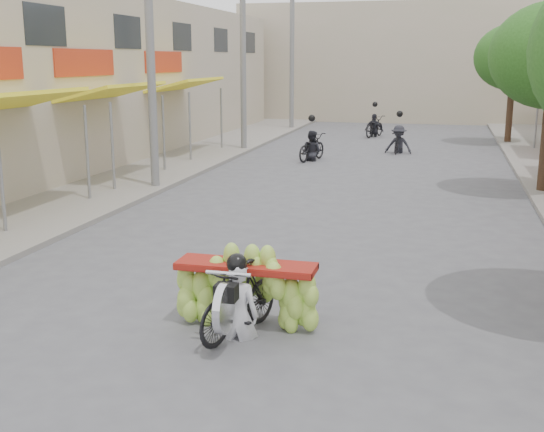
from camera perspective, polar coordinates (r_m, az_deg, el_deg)
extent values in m
plane|color=#55555A|center=(7.59, -8.85, -16.26)|extent=(120.00, 120.00, 0.00)
cube|color=gray|center=(23.47, -10.33, 3.85)|extent=(4.00, 60.00, 0.12)
cube|color=yellow|center=(17.18, -20.87, 8.99)|extent=(1.77, 4.00, 0.53)
cylinder|color=slate|center=(15.40, -21.74, 3.02)|extent=(0.08, 0.08, 2.55)
cylinder|color=slate|center=(18.40, -15.20, 4.97)|extent=(0.08, 0.08, 2.55)
cube|color=yellow|center=(21.46, -13.16, 10.12)|extent=(1.77, 4.00, 0.53)
cylinder|color=slate|center=(19.62, -13.21, 5.55)|extent=(0.08, 0.08, 2.55)
cylinder|color=slate|center=(22.85, -9.06, 6.73)|extent=(0.08, 0.08, 2.55)
cube|color=#B22F17|center=(21.86, -15.38, 12.27)|extent=(0.10, 3.50, 0.80)
cube|color=yellow|center=(26.93, -7.23, 10.85)|extent=(1.77, 4.00, 0.53)
cylinder|color=slate|center=(25.06, -6.89, 7.33)|extent=(0.08, 0.08, 2.55)
cylinder|color=slate|center=(28.43, -4.26, 8.05)|extent=(0.08, 0.08, 2.55)
cube|color=#B22F17|center=(27.25, -9.05, 12.61)|extent=(0.10, 3.50, 0.80)
cube|color=#1E2328|center=(20.17, -18.47, 14.91)|extent=(0.08, 2.00, 1.10)
cube|color=#1E2328|center=(24.55, -12.02, 14.81)|extent=(0.08, 2.00, 1.10)
cube|color=#1E2328|center=(29.12, -7.56, 14.64)|extent=(0.08, 2.00, 1.10)
cube|color=#1E2328|center=(33.82, -4.33, 14.46)|extent=(0.08, 2.00, 1.10)
cube|color=#1E2328|center=(38.59, -1.90, 14.30)|extent=(0.08, 2.00, 1.10)
cylinder|color=slate|center=(30.27, 21.26, 7.51)|extent=(0.08, 0.08, 2.55)
cube|color=#B4A78E|center=(44.14, 11.05, 12.47)|extent=(20.00, 6.00, 7.00)
cylinder|color=slate|center=(19.80, -10.15, 13.66)|extent=(0.24, 0.24, 8.00)
cylinder|color=slate|center=(28.25, -2.44, 13.57)|extent=(0.24, 0.24, 8.00)
cylinder|color=slate|center=(36.96, 1.68, 13.43)|extent=(0.24, 0.24, 8.00)
cylinder|color=#3A2719|center=(32.24, 19.28, 8.52)|extent=(0.28, 0.28, 3.20)
ellipsoid|color=#285C1B|center=(32.18, 19.58, 12.42)|extent=(3.40, 3.40, 2.90)
imported|color=black|center=(9.31, -2.77, -7.00)|extent=(1.04, 1.80, 1.02)
cylinder|color=silver|center=(8.69, -4.04, -7.73)|extent=(0.10, 0.66, 0.66)
cube|color=black|center=(8.72, -3.85, -6.40)|extent=(0.28, 0.22, 0.22)
cylinder|color=silver|center=(8.74, -3.67, -4.83)|extent=(0.60, 0.05, 0.05)
cube|color=maroon|center=(9.51, -2.18, -4.22)|extent=(1.96, 0.55, 0.10)
imported|color=silver|center=(9.09, -2.90, -3.76)|extent=(0.56, 0.41, 1.55)
sphere|color=black|center=(8.87, -3.01, 0.79)|extent=(0.28, 0.28, 0.28)
imported|color=black|center=(25.55, 3.32, 5.76)|extent=(1.14, 1.90, 1.00)
imported|color=#24252C|center=(25.48, 3.33, 7.16)|extent=(0.90, 0.68, 1.65)
sphere|color=black|center=(25.43, 3.35, 8.18)|extent=(0.26, 0.26, 0.26)
imported|color=black|center=(27.99, 10.54, 6.08)|extent=(0.61, 1.55, 0.89)
imported|color=#24252C|center=(27.92, 10.60, 7.47)|extent=(1.12, 0.68, 1.65)
sphere|color=black|center=(27.88, 10.64, 8.40)|extent=(0.26, 0.26, 0.26)
imported|color=black|center=(33.81, 8.55, 7.41)|extent=(1.17, 1.92, 1.02)
imported|color=#24252C|center=(33.76, 8.59, 8.45)|extent=(1.09, 0.81, 1.65)
sphere|color=black|center=(33.73, 8.61, 9.22)|extent=(0.26, 0.26, 0.26)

